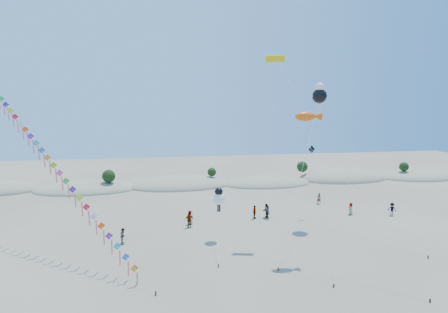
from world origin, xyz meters
The scene contains 8 objects.
dune_ridge centered at (1.06, 45.14, 0.11)m, with size 145.30×11.49×5.57m.
kite_train centered at (-15.22, 19.63, 9.98)m, with size 22.12×24.40×19.82m.
fish_kite centered at (11.10, 13.08, 13.68)m, with size 2.64×8.09×14.19m.
cartoon_kite_low centered at (3.06, 17.98, 4.73)m, with size 1.87×7.88×5.83m.
cartoon_kite_high centered at (16.26, 22.39, 15.98)m, with size 10.18×14.16×17.44m.
parafoil_kite centered at (9.68, 18.53, 19.23)m, with size 8.57×17.34×20.15m.
dark_kite centered at (18.19, 20.69, 6.43)m, with size 6.32×15.89×9.38m.
beachgoers centered at (9.46, 24.13, 0.87)m, with size 35.49×15.43×1.87m.
Camera 1 is at (-3.01, -21.41, 15.26)m, focal length 30.00 mm.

